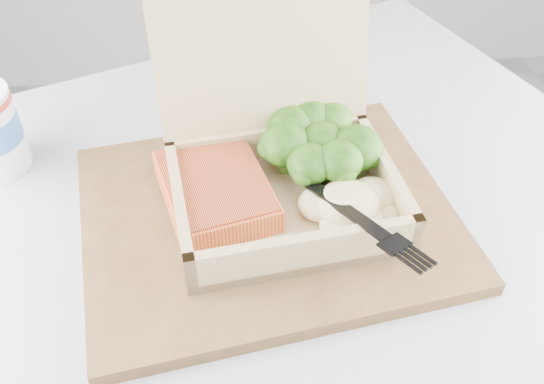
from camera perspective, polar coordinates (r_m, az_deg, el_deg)
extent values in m
cube|color=#A3A4AC|center=(0.58, 2.81, -7.45)|extent=(1.05, 1.05, 0.03)
cube|color=brown|center=(0.60, -0.43, -2.20)|extent=(0.39, 0.33, 0.02)
cube|color=tan|center=(0.59, 1.25, -1.48)|extent=(0.23, 0.19, 0.01)
cube|color=tan|center=(0.56, -8.62, -1.82)|extent=(0.03, 0.16, 0.04)
cube|color=tan|center=(0.60, 10.57, 1.19)|extent=(0.03, 0.16, 0.04)
cube|color=tan|center=(0.52, 3.27, -5.85)|extent=(0.21, 0.03, 0.04)
cube|color=tan|center=(0.63, -0.38, 4.37)|extent=(0.21, 0.03, 0.04)
cube|color=tan|center=(0.59, -0.91, 12.95)|extent=(0.21, 0.07, 0.16)
cube|color=orange|center=(0.58, -5.35, 0.13)|extent=(0.12, 0.14, 0.03)
ellipsoid|color=beige|center=(0.56, 7.19, -1.14)|extent=(0.10, 0.08, 0.03)
cube|color=black|center=(0.57, 2.98, 1.92)|extent=(0.07, 0.11, 0.02)
cube|color=black|center=(0.53, 8.45, -3.03)|extent=(0.04, 0.05, 0.01)
cube|color=silver|center=(0.74, -6.00, 7.06)|extent=(0.08, 0.14, 0.00)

